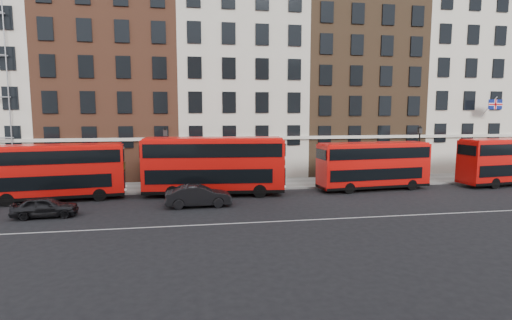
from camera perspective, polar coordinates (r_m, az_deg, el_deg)
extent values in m
plane|color=black|center=(26.88, 2.55, -7.61)|extent=(120.00, 120.00, 0.00)
cube|color=gray|center=(36.96, -0.90, -3.49)|extent=(80.00, 5.00, 0.15)
cube|color=gray|center=(34.53, -0.27, -4.22)|extent=(80.00, 0.30, 0.16)
cube|color=white|center=(25.00, 3.53, -8.72)|extent=(70.00, 0.12, 0.01)
cube|color=brown|center=(44.24, -19.52, 12.03)|extent=(12.80, 10.00, 22.00)
cube|color=#B8B3A2|center=(43.87, -2.45, 10.49)|extent=(12.80, 10.00, 19.00)
cube|color=brown|center=(47.30, 13.43, 11.27)|extent=(12.80, 10.00, 21.00)
cube|color=beige|center=(53.54, 26.31, 9.68)|extent=(12.80, 10.00, 20.00)
cube|color=red|center=(33.79, -26.97, -1.48)|extent=(10.37, 3.60, 3.82)
cube|color=black|center=(34.07, -26.81, -4.47)|extent=(10.38, 3.64, 0.23)
cube|color=black|center=(33.93, -27.39, -2.59)|extent=(9.23, 3.54, 1.02)
cube|color=black|center=(33.65, -27.08, 0.51)|extent=(10.00, 3.63, 0.97)
cube|color=red|center=(33.58, -27.15, 1.83)|extent=(10.06, 3.37, 0.17)
cube|color=black|center=(33.33, -18.22, -2.49)|extent=(0.33, 2.12, 1.26)
cube|color=black|center=(33.19, -18.28, -0.72)|extent=(0.29, 1.83, 0.41)
cylinder|color=black|center=(32.56, -21.43, -4.65)|extent=(0.99, 0.38, 0.97)
cylinder|color=black|center=(34.68, -21.13, -3.96)|extent=(0.99, 0.38, 0.97)
cylinder|color=black|center=(33.69, -32.01, -4.85)|extent=(0.99, 0.38, 0.97)
cylinder|color=black|center=(35.74, -31.09, -4.18)|extent=(0.99, 0.38, 0.97)
cube|color=red|center=(32.28, -6.03, -0.74)|extent=(11.33, 3.68, 4.19)
cube|color=black|center=(32.59, -5.99, -4.17)|extent=(11.33, 3.72, 0.25)
cube|color=black|center=(32.39, -6.58, -2.00)|extent=(10.07, 3.65, 1.11)
cube|color=black|center=(32.13, -6.06, 1.55)|extent=(10.92, 3.72, 1.06)
cube|color=red|center=(32.07, -6.08, 3.06)|extent=(10.99, 3.44, 0.19)
cube|color=black|center=(32.71, 3.86, -2.07)|extent=(0.30, 2.33, 1.38)
cube|color=black|center=(32.55, 3.88, -0.10)|extent=(0.27, 2.01, 0.45)
cylinder|color=black|center=(31.52, 0.53, -4.46)|extent=(1.08, 0.39, 1.06)
cylinder|color=black|center=(33.84, 0.19, -3.67)|extent=(1.08, 0.39, 1.06)
cylinder|color=black|center=(31.68, -11.83, -4.54)|extent=(1.08, 0.39, 1.06)
cylinder|color=black|center=(34.00, -11.31, -3.76)|extent=(1.08, 0.39, 1.06)
cube|color=red|center=(35.89, 16.42, -0.72)|extent=(9.90, 3.16, 3.66)
cube|color=black|center=(36.15, 16.33, -3.42)|extent=(9.90, 3.20, 0.22)
cube|color=black|center=(35.83, 16.00, -1.73)|extent=(8.80, 3.14, 0.97)
cube|color=black|center=(35.76, 16.48, 1.08)|extent=(9.54, 3.21, 0.93)
cube|color=red|center=(35.70, 16.52, 2.27)|extent=(9.61, 2.96, 0.17)
cube|color=black|center=(38.74, 22.61, -1.50)|extent=(0.25, 2.04, 1.21)
cube|color=black|center=(38.61, 22.68, -0.04)|extent=(0.23, 1.76, 0.39)
cylinder|color=black|center=(37.02, 21.35, -3.34)|extent=(0.95, 0.34, 0.93)
cylinder|color=black|center=(38.69, 19.54, -2.84)|extent=(0.95, 0.34, 0.93)
cylinder|color=black|center=(33.90, 13.19, -3.95)|extent=(0.95, 0.34, 0.93)
cylinder|color=black|center=(35.72, 11.63, -3.36)|extent=(0.95, 0.34, 0.93)
cube|color=red|center=(43.55, 32.65, -0.10)|extent=(10.41, 3.58, 3.84)
cube|color=black|center=(43.78, 32.50, -2.44)|extent=(10.41, 3.62, 0.23)
cube|color=black|center=(43.41, 32.34, -0.97)|extent=(9.26, 3.53, 1.02)
cube|color=black|center=(43.45, 32.75, 1.46)|extent=(10.03, 3.62, 0.97)
cylinder|color=black|center=(40.90, 30.94, -2.88)|extent=(1.00, 0.38, 0.97)
cylinder|color=black|center=(42.38, 28.79, -2.45)|extent=(1.00, 0.38, 0.97)
imported|color=black|center=(29.12, -27.90, -5.93)|extent=(4.03, 1.84, 1.34)
imported|color=black|center=(28.88, -8.23, -5.09)|extent=(4.73, 1.78, 1.54)
cylinder|color=black|center=(34.58, -12.73, -0.39)|extent=(0.14, 0.14, 4.60)
cylinder|color=black|center=(34.89, -12.64, -3.65)|extent=(0.32, 0.32, 0.60)
cube|color=#262626|center=(34.36, -12.84, 3.83)|extent=(0.32, 0.32, 0.55)
cone|color=black|center=(34.35, -12.86, 4.41)|extent=(0.44, 0.44, 0.25)
cylinder|color=black|center=(40.67, 22.21, 0.33)|extent=(0.14, 0.14, 4.60)
cylinder|color=black|center=(40.93, 22.09, -2.45)|extent=(0.32, 0.32, 0.60)
cube|color=#262626|center=(40.48, 22.38, 3.92)|extent=(0.32, 0.32, 0.55)
cone|color=black|center=(40.47, 22.40, 4.41)|extent=(0.44, 0.44, 0.25)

